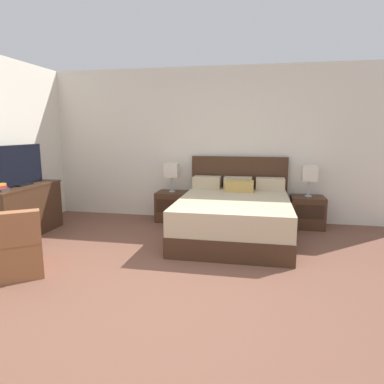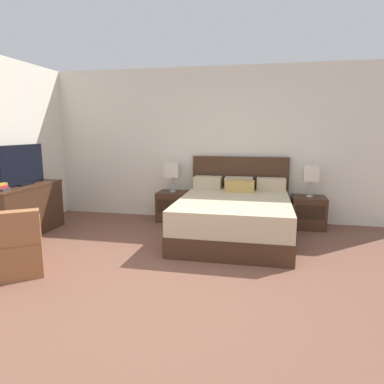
{
  "view_description": "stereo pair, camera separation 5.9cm",
  "coord_description": "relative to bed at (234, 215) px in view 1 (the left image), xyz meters",
  "views": [
    {
      "loc": [
        0.86,
        -2.79,
        1.59
      ],
      "look_at": [
        -0.04,
        1.82,
        0.75
      ],
      "focal_mm": 32.0,
      "sensor_mm": 36.0,
      "label": 1
    },
    {
      "loc": [
        0.92,
        -2.78,
        1.59
      ],
      "look_at": [
        -0.04,
        1.82,
        0.75
      ],
      "focal_mm": 32.0,
      "sensor_mm": 36.0,
      "label": 2
    }
  ],
  "objects": [
    {
      "name": "bed",
      "position": [
        0.0,
        0.0,
        0.0
      ],
      "size": [
        1.67,
        2.12,
        1.15
      ],
      "color": "#422819",
      "rests_on": "ground"
    },
    {
      "name": "table_lamp_right",
      "position": [
        1.16,
        0.75,
        0.57
      ],
      "size": [
        0.24,
        0.24,
        0.51
      ],
      "color": "#B7B7BC",
      "rests_on": "nightstand_right"
    },
    {
      "name": "dresser",
      "position": [
        -3.17,
        -0.57,
        0.07
      ],
      "size": [
        0.5,
        1.37,
        0.78
      ],
      "color": "#422819",
      "rests_on": "ground"
    },
    {
      "name": "table_lamp_left",
      "position": [
        -1.16,
        0.75,
        0.57
      ],
      "size": [
        0.24,
        0.24,
        0.51
      ],
      "color": "#B7B7BC",
      "rests_on": "nightstand_left"
    },
    {
      "name": "armchair_by_window",
      "position": [
        -2.36,
        -1.88,
        -0.05
      ],
      "size": [
        0.96,
        0.96,
        0.76
      ],
      "color": "#935B38",
      "rests_on": "ground"
    },
    {
      "name": "wall_back",
      "position": [
        -0.53,
        1.07,
        1.01
      ],
      "size": [
        7.05,
        0.06,
        2.69
      ],
      "primitive_type": "cube",
      "color": "silver",
      "rests_on": "ground"
    },
    {
      "name": "nightstand_right",
      "position": [
        1.16,
        0.75,
        -0.07
      ],
      "size": [
        0.54,
        0.47,
        0.52
      ],
      "color": "#422819",
      "rests_on": "ground"
    },
    {
      "name": "ground_plane",
      "position": [
        -0.53,
        -2.26,
        -0.33
      ],
      "size": [
        9.92,
        9.92,
        0.0
      ],
      "primitive_type": "plane",
      "color": "brown"
    },
    {
      "name": "nightstand_left",
      "position": [
        -1.16,
        0.75,
        -0.07
      ],
      "size": [
        0.54,
        0.47,
        0.52
      ],
      "color": "#422819",
      "rests_on": "ground"
    },
    {
      "name": "tv",
      "position": [
        -3.17,
        -0.53,
        0.74
      ],
      "size": [
        0.18,
        0.95,
        0.61
      ],
      "color": "black",
      "rests_on": "dresser"
    }
  ]
}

